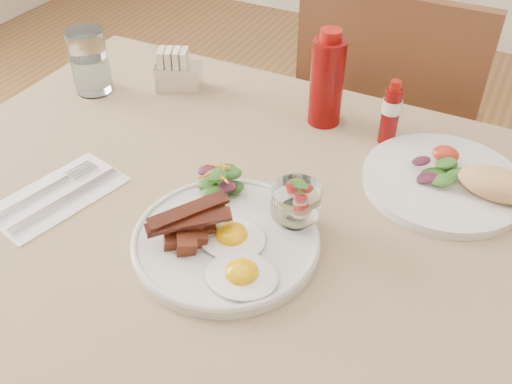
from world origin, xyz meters
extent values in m
cylinder|color=brown|center=(-0.59, 0.36, 0.35)|extent=(0.06, 0.06, 0.71)
cube|color=brown|center=(0.00, 0.00, 0.73)|extent=(1.30, 0.85, 0.04)
cube|color=tan|center=(0.00, 0.00, 0.75)|extent=(1.33, 0.88, 0.00)
cylinder|color=brown|center=(-0.18, 0.57, 0.23)|extent=(0.04, 0.04, 0.45)
cylinder|color=brown|center=(0.18, 0.57, 0.23)|extent=(0.04, 0.04, 0.45)
cylinder|color=brown|center=(-0.18, 0.93, 0.23)|extent=(0.04, 0.04, 0.45)
cylinder|color=brown|center=(0.18, 0.93, 0.23)|extent=(0.04, 0.04, 0.45)
cube|color=brown|center=(0.00, 0.75, 0.47)|extent=(0.42, 0.42, 0.03)
cube|color=brown|center=(0.00, 0.55, 0.70)|extent=(0.42, 0.03, 0.46)
cylinder|color=silver|center=(-0.06, -0.08, 0.76)|extent=(0.28, 0.28, 0.02)
ellipsoid|color=white|center=(0.00, -0.14, 0.77)|extent=(0.12, 0.11, 0.01)
ellipsoid|color=#FFB405|center=(0.00, -0.14, 0.78)|extent=(0.05, 0.05, 0.03)
ellipsoid|color=white|center=(-0.04, -0.08, 0.77)|extent=(0.12, 0.11, 0.01)
ellipsoid|color=#FFB405|center=(-0.04, -0.08, 0.78)|extent=(0.05, 0.05, 0.03)
cube|color=maroon|center=(-0.11, -0.11, 0.78)|extent=(0.03, 0.03, 0.03)
cube|color=maroon|center=(-0.09, -0.11, 0.78)|extent=(0.03, 0.03, 0.03)
cube|color=maroon|center=(-0.12, -0.13, 0.78)|extent=(0.03, 0.03, 0.02)
cube|color=maroon|center=(-0.09, -0.09, 0.78)|extent=(0.03, 0.03, 0.03)
cube|color=maroon|center=(-0.09, -0.13, 0.78)|extent=(0.03, 0.03, 0.03)
cube|color=maroon|center=(-0.13, -0.11, 0.78)|extent=(0.03, 0.03, 0.02)
cube|color=maroon|center=(-0.10, -0.10, 0.80)|extent=(0.03, 0.03, 0.03)
cube|color=#45190B|center=(-0.10, -0.11, 0.80)|extent=(0.10, 0.10, 0.01)
cube|color=#45190B|center=(-0.10, -0.11, 0.81)|extent=(0.11, 0.09, 0.01)
cube|color=#45190B|center=(-0.10, -0.10, 0.82)|extent=(0.09, 0.11, 0.01)
ellipsoid|color=#1A4713|center=(-0.12, 0.01, 0.77)|extent=(0.05, 0.04, 0.01)
ellipsoid|color=#1A4713|center=(-0.10, 0.01, 0.78)|extent=(0.04, 0.03, 0.01)
ellipsoid|color=#3D1324|center=(-0.13, 0.02, 0.78)|extent=(0.04, 0.03, 0.01)
ellipsoid|color=#1A4713|center=(-0.12, -0.01, 0.78)|extent=(0.05, 0.04, 0.01)
ellipsoid|color=#1A4713|center=(-0.13, 0.00, 0.79)|extent=(0.04, 0.03, 0.01)
ellipsoid|color=#3D1324|center=(-0.10, 0.00, 0.79)|extent=(0.04, 0.03, 0.01)
ellipsoid|color=#1A4713|center=(-0.12, 0.03, 0.80)|extent=(0.04, 0.03, 0.01)
ellipsoid|color=#1A4713|center=(-0.10, 0.02, 0.80)|extent=(0.04, 0.03, 0.01)
ellipsoid|color=#3D1324|center=(-0.14, 0.01, 0.80)|extent=(0.03, 0.03, 0.01)
ellipsoid|color=#1A4713|center=(-0.12, 0.00, 0.81)|extent=(0.04, 0.03, 0.01)
cylinder|color=orange|center=(-0.11, 0.01, 0.81)|extent=(0.02, 0.04, 0.01)
cylinder|color=orange|center=(-0.12, 0.02, 0.81)|extent=(0.04, 0.01, 0.01)
cylinder|color=orange|center=(-0.11, 0.00, 0.81)|extent=(0.04, 0.02, 0.01)
cylinder|color=orange|center=(-0.12, 0.00, 0.81)|extent=(0.03, 0.03, 0.01)
cylinder|color=white|center=(0.02, -0.01, 0.77)|extent=(0.04, 0.04, 0.01)
cylinder|color=white|center=(0.02, -0.01, 0.78)|extent=(0.02, 0.02, 0.01)
cylinder|color=white|center=(0.02, -0.01, 0.81)|extent=(0.08, 0.08, 0.04)
cylinder|color=#FFF7B4|center=(0.01, 0.00, 0.80)|extent=(0.02, 0.02, 0.01)
cylinder|color=#FFF7B4|center=(0.03, -0.01, 0.81)|extent=(0.02, 0.02, 0.01)
cylinder|color=#FFF7B4|center=(0.03, 0.01, 0.81)|extent=(0.02, 0.02, 0.01)
cylinder|color=#8AC73C|center=(0.02, 0.01, 0.82)|extent=(0.03, 0.03, 0.01)
cone|color=red|center=(0.03, -0.02, 0.83)|extent=(0.02, 0.02, 0.02)
cone|color=red|center=(0.01, 0.00, 0.83)|extent=(0.02, 0.02, 0.02)
cone|color=red|center=(0.03, 0.01, 0.83)|extent=(0.02, 0.02, 0.02)
ellipsoid|color=#297128|center=(0.03, -0.01, 0.84)|extent=(0.02, 0.01, 0.00)
ellipsoid|color=#297128|center=(0.03, -0.01, 0.84)|extent=(0.02, 0.01, 0.00)
cylinder|color=silver|center=(0.20, 0.21, 0.76)|extent=(0.27, 0.27, 0.02)
ellipsoid|color=#1A4713|center=(0.18, 0.20, 0.77)|extent=(0.05, 0.04, 0.01)
ellipsoid|color=#1A4713|center=(0.20, 0.23, 0.78)|extent=(0.04, 0.04, 0.01)
ellipsoid|color=#3D1324|center=(0.18, 0.18, 0.78)|extent=(0.04, 0.03, 0.01)
ellipsoid|color=#1A4713|center=(0.20, 0.18, 0.78)|extent=(0.05, 0.04, 0.01)
ellipsoid|color=#1A4713|center=(0.22, 0.21, 0.79)|extent=(0.04, 0.03, 0.01)
ellipsoid|color=#3D1324|center=(0.16, 0.21, 0.79)|extent=(0.04, 0.03, 0.01)
ellipsoid|color=#1A4713|center=(0.20, 0.22, 0.79)|extent=(0.04, 0.03, 0.01)
ellipsoid|color=red|center=(0.19, 0.25, 0.78)|extent=(0.05, 0.04, 0.03)
ellipsoid|color=tan|center=(0.29, 0.20, 0.79)|extent=(0.14, 0.10, 0.05)
cylinder|color=#630506|center=(-0.05, 0.30, 0.84)|extent=(0.08, 0.08, 0.17)
cylinder|color=maroon|center=(-0.05, 0.30, 0.93)|extent=(0.05, 0.05, 0.02)
cylinder|color=#630506|center=(0.08, 0.29, 0.81)|extent=(0.04, 0.04, 0.11)
cylinder|color=silver|center=(0.08, 0.29, 0.83)|extent=(0.04, 0.04, 0.02)
cylinder|color=maroon|center=(0.08, 0.29, 0.87)|extent=(0.02, 0.02, 0.02)
cube|color=silver|center=(-0.38, 0.29, 0.78)|extent=(0.11, 0.09, 0.05)
cube|color=beige|center=(-0.40, 0.28, 0.81)|extent=(0.03, 0.04, 0.06)
cube|color=beige|center=(-0.39, 0.28, 0.81)|extent=(0.03, 0.04, 0.06)
cube|color=beige|center=(-0.38, 0.29, 0.81)|extent=(0.03, 0.04, 0.06)
cube|color=beige|center=(-0.36, 0.30, 0.81)|extent=(0.03, 0.04, 0.06)
cylinder|color=white|center=(-0.53, 0.20, 0.82)|extent=(0.08, 0.08, 0.13)
cylinder|color=silver|center=(-0.53, 0.20, 0.79)|extent=(0.07, 0.07, 0.08)
cube|color=white|center=(-0.36, -0.11, 0.75)|extent=(0.17, 0.24, 0.00)
cube|color=silver|center=(-0.34, -0.11, 0.76)|extent=(0.06, 0.20, 0.00)
cube|color=silver|center=(-0.39, -0.13, 0.76)|extent=(0.04, 0.14, 0.00)
cube|color=silver|center=(-0.38, -0.04, 0.76)|extent=(0.01, 0.05, 0.00)
cube|color=silver|center=(-0.37, -0.04, 0.76)|extent=(0.01, 0.05, 0.00)
cube|color=silver|center=(-0.36, -0.04, 0.76)|extent=(0.01, 0.05, 0.00)
cube|color=silver|center=(-0.35, -0.04, 0.76)|extent=(0.01, 0.05, 0.00)
camera|label=1|loc=(0.26, -0.60, 1.36)|focal=40.00mm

